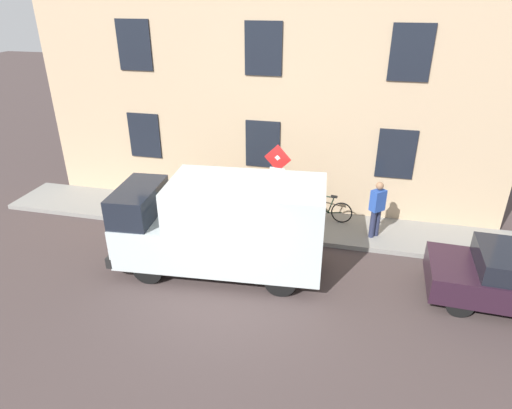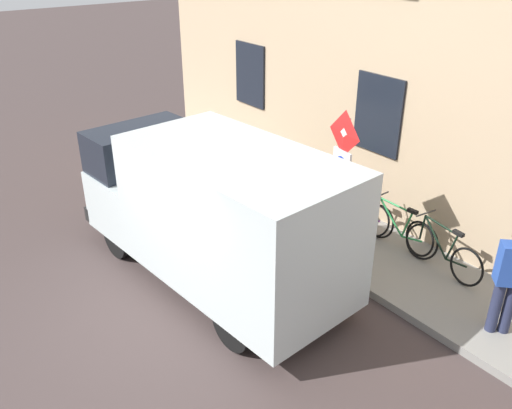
% 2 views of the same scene
% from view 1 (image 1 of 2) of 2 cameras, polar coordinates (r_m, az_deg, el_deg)
% --- Properties ---
extents(ground_plane, '(80.00, 80.00, 0.00)m').
position_cam_1_polar(ground_plane, '(10.98, -4.60, -11.29)').
color(ground_plane, '#423634').
extents(sidewalk_slab, '(2.00, 16.76, 0.14)m').
position_cam_1_polar(sidewalk_slab, '(13.95, -0.05, -2.08)').
color(sidewalk_slab, gray).
rests_on(sidewalk_slab, ground_plane).
extents(building_facade, '(0.75, 14.76, 7.16)m').
position_cam_1_polar(building_facade, '(13.96, 1.25, 13.35)').
color(building_facade, tan).
rests_on(building_facade, ground_plane).
extents(sign_post_stacked, '(0.18, 0.56, 2.65)m').
position_cam_1_polar(sign_post_stacked, '(12.35, 2.78, 2.86)').
color(sign_post_stacked, '#474C47').
rests_on(sign_post_stacked, sidewalk_slab).
extents(delivery_van, '(2.41, 5.47, 2.50)m').
position_cam_1_polar(delivery_van, '(11.12, -4.25, -2.57)').
color(delivery_van, silver).
rests_on(delivery_van, ground_plane).
extents(bicycle_black, '(0.46, 1.71, 0.89)m').
position_cam_1_polar(bicycle_black, '(13.87, 8.95, -0.54)').
color(bicycle_black, black).
rests_on(bicycle_black, sidewalk_slab).
extents(bicycle_green, '(0.46, 1.71, 0.89)m').
position_cam_1_polar(bicycle_green, '(13.96, 5.04, -0.15)').
color(bicycle_green, black).
rests_on(bicycle_green, sidewalk_slab).
extents(bicycle_purple, '(0.46, 1.71, 0.89)m').
position_cam_1_polar(bicycle_purple, '(14.10, 1.19, 0.25)').
color(bicycle_purple, black).
rests_on(bicycle_purple, sidewalk_slab).
extents(bicycle_orange, '(0.46, 1.72, 0.89)m').
position_cam_1_polar(bicycle_orange, '(14.31, -2.56, 0.63)').
color(bicycle_orange, black).
rests_on(bicycle_orange, sidewalk_slab).
extents(pedestrian, '(0.47, 0.47, 1.72)m').
position_cam_1_polar(pedestrian, '(12.99, 15.47, -0.39)').
color(pedestrian, '#262B47').
rests_on(pedestrian, sidewalk_slab).
extents(litter_bin, '(0.44, 0.44, 0.90)m').
position_cam_1_polar(litter_bin, '(13.53, -6.53, -0.73)').
color(litter_bin, '#2D5133').
rests_on(litter_bin, sidewalk_slab).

